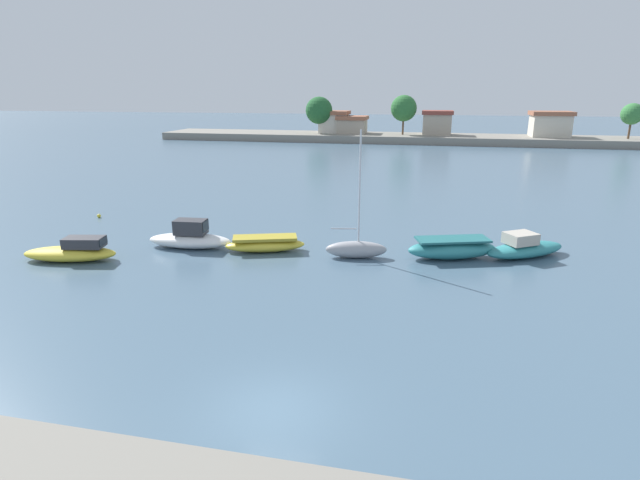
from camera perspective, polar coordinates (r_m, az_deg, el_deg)
name	(u,v)px	position (r m, az deg, el deg)	size (l,w,h in m)	color
ground_plane	(274,411)	(16.34, -5.27, -18.76)	(400.00, 400.00, 0.00)	#476075
moored_boat_0	(72,252)	(32.28, -26.25, -1.21)	(5.55, 2.84, 1.39)	yellow
moored_boat_1	(190,238)	(32.33, -14.49, 0.21)	(5.38, 2.25, 1.79)	white
moored_boat_2	(265,244)	(30.81, -6.24, -0.48)	(5.04, 2.96, 0.94)	yellow
moored_boat_3	(356,248)	(29.47, 4.13, -0.96)	(3.69, 1.65, 7.39)	#9E9EA3
moored_boat_4	(452,249)	(30.30, 14.72, -0.95)	(5.52, 3.35, 1.21)	teal
moored_boat_5	(524,248)	(31.93, 22.14, -0.84)	(5.40, 4.36, 1.50)	teal
mooring_buoy_1	(99,216)	(42.44, -23.76, 2.52)	(0.29, 0.29, 0.29)	yellow
distant_shoreline	(412,131)	(99.33, 10.37, 12.01)	(96.95, 11.55, 8.64)	gray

